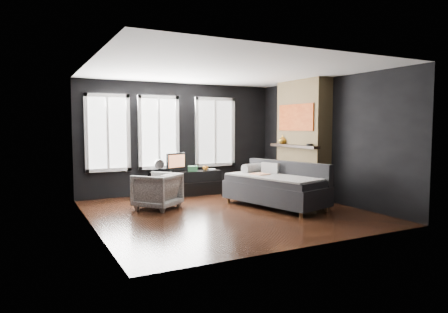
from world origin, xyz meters
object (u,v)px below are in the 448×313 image
monitor (176,161)px  armchair (157,189)px  media_console (186,183)px  mug (205,167)px  sofa (275,184)px  mantel_vase (282,140)px  book (208,165)px

monitor → armchair: bearing=-144.2°
media_console → mug: 0.62m
sofa → monitor: (-1.34, 2.17, 0.36)m
mug → mantel_vase: mantel_vase is taller
armchair → mantel_vase: (3.15, 0.15, 0.93)m
book → mantel_vase: mantel_vase is taller
media_console → book: size_ratio=7.29×
sofa → mug: 2.19m
monitor → book: 0.86m
mantel_vase → sofa: bearing=-131.1°
monitor → mug: size_ratio=4.25×
monitor → mug: bearing=-24.2°
monitor → mantel_vase: bearing=-44.4°
media_console → mug: mug is taller
sofa → monitor: 2.57m
mug → media_console: bearing=175.8°
mantel_vase → mug: bearing=146.9°
media_console → mantel_vase: size_ratio=8.34×
sofa → mantel_vase: bearing=34.2°
monitor → mantel_vase: mantel_vase is taller
book → mantel_vase: (1.44, -1.10, 0.63)m
armchair → book: 2.14m
media_console → mantel_vase: mantel_vase is taller
sofa → media_console: bearing=102.9°
mug → book: 0.15m
armchair → media_console: bearing=-170.5°
monitor → mug: (0.74, -0.06, -0.18)m
monitor → mantel_vase: size_ratio=2.77×
monitor → media_console: bearing=-25.8°
armchair → monitor: (0.86, 1.23, 0.43)m
mug → mantel_vase: size_ratio=0.65×
media_console → mantel_vase: 2.54m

